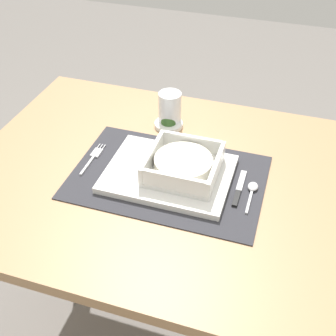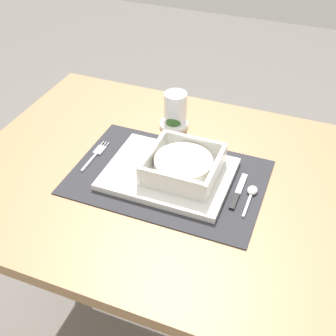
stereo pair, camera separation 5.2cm
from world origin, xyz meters
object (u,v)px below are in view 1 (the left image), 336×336
Objects in this scene: dining_table at (166,202)px; butter_knife at (239,190)px; fork at (94,156)px; condiment_saucer at (169,123)px; drinking_glass at (170,110)px; porridge_bowl at (184,165)px; spoon at (252,190)px.

dining_table is 0.21m from butter_knife.
fork is 1.63× the size of condiment_saucer.
fork is 0.26m from drinking_glass.
butter_knife is (0.14, -0.01, -0.03)m from porridge_bowl.
butter_knife is at bearing -41.61° from condiment_saucer.
fork is at bearing -122.14° from drinking_glass.
drinking_glass is at bearing 140.74° from spoon.
fork is at bearing 178.45° from dining_table.
dining_table is 0.24m from condiment_saucer.
condiment_saucer is at bearing 142.91° from spoon.
spoon is at bearing -1.62° from fork.
porridge_bowl is 0.14m from butter_knife.
butter_knife reaches higher than dining_table.
dining_table is 0.14m from porridge_bowl.
spoon is 1.11× the size of drinking_glass.
fork is 1.38× the size of drinking_glass.
butter_knife is at bearing -162.30° from spoon.
dining_table is at bearing -2.49° from fork.
porridge_bowl is at bearing 175.82° from butter_knife.
dining_table is 7.79× the size of butter_knife.
spoon reaches higher than dining_table.
condiment_saucer is (-0.24, 0.21, 0.00)m from butter_knife.
spoon is 0.34m from condiment_saucer.
condiment_saucer is at bearing 54.14° from fork.
butter_knife is at bearing -43.71° from drinking_glass.
condiment_saucer is (-0.10, 0.20, -0.03)m from porridge_bowl.
porridge_bowl is at bearing 179.45° from spoon.
spoon is 0.82× the size of butter_knife.
butter_knife is 1.35× the size of drinking_glass.
porridge_bowl is 1.59× the size of spoon.
drinking_glass is at bearing 136.66° from butter_knife.
drinking_glass reaches higher than fork.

